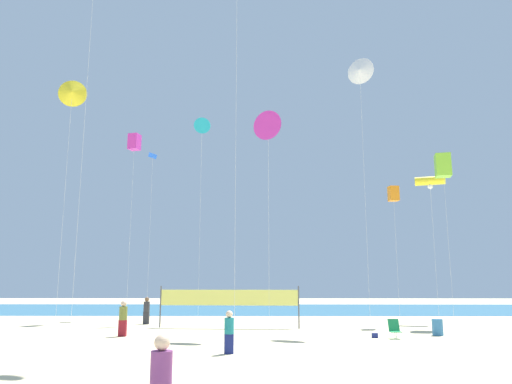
% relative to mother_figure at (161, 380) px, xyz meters
% --- Properties ---
extents(ground_plane, '(120.00, 120.00, 0.00)m').
position_rel_mother_figure_xyz_m(ground_plane, '(2.56, 9.88, -0.92)').
color(ground_plane, beige).
extents(ocean_band, '(120.00, 20.00, 0.01)m').
position_rel_mother_figure_xyz_m(ocean_band, '(2.56, 39.65, -0.91)').
color(ocean_band, teal).
rests_on(ocean_band, ground).
extents(mother_figure, '(0.39, 0.39, 1.71)m').
position_rel_mother_figure_xyz_m(mother_figure, '(0.00, 0.00, 0.00)').
color(mother_figure, '#EA7260').
rests_on(mother_figure, ground).
extents(beachgoer_teal_shirt, '(0.36, 0.36, 1.57)m').
position_rel_mother_figure_xyz_m(beachgoer_teal_shirt, '(0.56, 9.71, -0.08)').
color(beachgoer_teal_shirt, navy).
rests_on(beachgoer_teal_shirt, ground).
extents(beachgoer_olive_shirt, '(0.39, 0.39, 1.72)m').
position_rel_mother_figure_xyz_m(beachgoer_olive_shirt, '(-5.08, 15.45, 0.01)').
color(beachgoer_olive_shirt, maroon).
rests_on(beachgoer_olive_shirt, ground).
extents(beachgoer_charcoal_shirt, '(0.38, 0.38, 1.68)m').
position_rel_mother_figure_xyz_m(beachgoer_charcoal_shirt, '(-5.54, 22.35, -0.02)').
color(beachgoer_charcoal_shirt, '#2D2D33').
rests_on(beachgoer_charcoal_shirt, ground).
extents(folding_beach_chair, '(0.52, 0.65, 0.89)m').
position_rel_mother_figure_xyz_m(folding_beach_chair, '(8.10, 14.77, -0.45)').
color(folding_beach_chair, '#1E8C4C').
rests_on(folding_beach_chair, ground).
extents(trash_barrel, '(0.53, 0.53, 0.80)m').
position_rel_mother_figure_xyz_m(trash_barrel, '(10.59, 16.06, -0.51)').
color(trash_barrel, teal).
rests_on(trash_barrel, ground).
extents(volleyball_net, '(8.21, 0.66, 2.40)m').
position_rel_mother_figure_xyz_m(volleyball_net, '(-0.15, 19.86, 0.72)').
color(volleyball_net, '#4C4C51').
rests_on(volleyball_net, ground).
extents(beach_handbag, '(0.28, 0.14, 0.23)m').
position_rel_mother_figure_xyz_m(beach_handbag, '(7.20, 14.97, -0.80)').
color(beach_handbag, navy).
rests_on(beach_handbag, ground).
extents(kite_yellow_delta, '(1.67, 0.76, 14.42)m').
position_rel_mother_figure_xyz_m(kite_yellow_delta, '(-9.35, 17.66, 12.68)').
color(kite_yellow_delta, silver).
rests_on(kite_yellow_delta, ground).
extents(kite_white_delta, '(1.65, 1.17, 16.71)m').
position_rel_mother_figure_xyz_m(kite_white_delta, '(8.04, 19.71, 14.91)').
color(kite_white_delta, silver).
rests_on(kite_white_delta, ground).
extents(kite_blue_diamond, '(0.90, 0.90, 12.95)m').
position_rel_mother_figure_xyz_m(kite_blue_diamond, '(-7.00, 28.72, 11.66)').
color(kite_blue_diamond, silver).
rests_on(kite_blue_diamond, ground).
extents(kite_orange_box, '(0.65, 0.65, 8.82)m').
position_rel_mother_figure_xyz_m(kite_orange_box, '(10.45, 22.24, 7.40)').
color(kite_orange_box, silver).
rests_on(kite_orange_box, ground).
extents(kite_yellow_tube, '(2.15, 1.24, 10.10)m').
position_rel_mother_figure_xyz_m(kite_yellow_tube, '(13.90, 25.10, 8.84)').
color(kite_yellow_tube, silver).
rests_on(kite_yellow_tube, ground).
extents(kite_magenta_box, '(0.93, 0.93, 13.67)m').
position_rel_mother_figure_xyz_m(kite_magenta_box, '(-7.86, 26.12, 12.13)').
color(kite_magenta_box, silver).
rests_on(kite_magenta_box, ground).
extents(kite_magenta_delta, '(1.68, 0.96, 12.23)m').
position_rel_mother_figure_xyz_m(kite_magenta_delta, '(2.18, 17.24, 10.44)').
color(kite_magenta_delta, silver).
rests_on(kite_magenta_delta, ground).
extents(kite_cyan_delta, '(1.29, 0.53, 14.79)m').
position_rel_mother_figure_xyz_m(kite_cyan_delta, '(-2.69, 25.67, 13.22)').
color(kite_cyan_delta, silver).
rests_on(kite_cyan_delta, ground).
extents(kite_lime_box, '(1.12, 1.12, 10.87)m').
position_rel_mother_figure_xyz_m(kite_lime_box, '(13.64, 21.77, 9.19)').
color(kite_lime_box, silver).
rests_on(kite_lime_box, ground).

